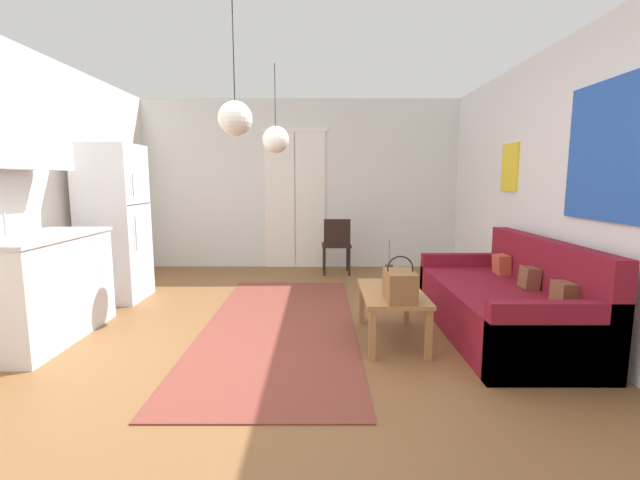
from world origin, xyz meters
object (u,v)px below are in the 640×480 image
at_px(handbag, 401,286).
at_px(refrigerator, 115,223).
at_px(accent_chair, 337,243).
at_px(couch, 509,305).
at_px(bamboo_vase, 389,275).
at_px(coffee_table, 393,298).
at_px(pendant_lamp_near, 236,118).
at_px(pendant_lamp_far, 276,140).

xyz_separation_m(handbag, refrigerator, (-2.98, 1.58, 0.33)).
bearing_deg(accent_chair, refrigerator, 25.62).
relative_size(couch, bamboo_vase, 4.80).
bearing_deg(coffee_table, pendant_lamp_near, -159.05).
distance_m(coffee_table, accent_chair, 2.63).
bearing_deg(bamboo_vase, pendant_lamp_near, -151.50).
relative_size(pendant_lamp_near, pendant_lamp_far, 0.98).
bearing_deg(handbag, pendant_lamp_near, -172.12).
bearing_deg(coffee_table, refrigerator, 156.67).
xyz_separation_m(coffee_table, pendant_lamp_near, (-1.22, -0.47, 1.43)).
distance_m(refrigerator, accent_chair, 2.94).
xyz_separation_m(couch, accent_chair, (-1.43, 2.49, 0.19)).
relative_size(handbag, pendant_lamp_near, 0.39).
bearing_deg(handbag, pendant_lamp_far, 126.92).
relative_size(coffee_table, pendant_lamp_near, 1.00).
bearing_deg(pendant_lamp_far, coffee_table, -47.00).
bearing_deg(pendant_lamp_far, couch, -26.54).
bearing_deg(pendant_lamp_near, couch, 14.16).
xyz_separation_m(coffee_table, bamboo_vase, (0.00, 0.20, 0.16)).
distance_m(coffee_table, pendant_lamp_near, 1.94).
bearing_deg(coffee_table, couch, 5.77).
xyz_separation_m(bamboo_vase, handbag, (0.01, -0.49, 0.02)).
height_order(handbag, accent_chair, accent_chair).
height_order(couch, handbag, couch).
bearing_deg(accent_chair, coffee_table, 96.85).
xyz_separation_m(handbag, accent_chair, (-0.39, 2.90, -0.09)).
bearing_deg(accent_chair, pendant_lamp_near, 73.28).
distance_m(bamboo_vase, handbag, 0.49).
height_order(couch, accent_chair, couch).
bearing_deg(handbag, coffee_table, 91.71).
xyz_separation_m(pendant_lamp_near, pendant_lamp_far, (0.12, 1.65, 0.00)).
relative_size(handbag, refrigerator, 0.20).
relative_size(coffee_table, handbag, 2.58).
bearing_deg(couch, bamboo_vase, 175.15).
xyz_separation_m(bamboo_vase, accent_chair, (-0.38, 2.41, -0.06)).
relative_size(refrigerator, accent_chair, 2.15).
bearing_deg(accent_chair, bamboo_vase, 97.53).
bearing_deg(couch, pendant_lamp_far, 153.46).
xyz_separation_m(couch, coffee_table, (-1.05, -0.11, 0.10)).
distance_m(couch, bamboo_vase, 1.09).
height_order(accent_chair, pendant_lamp_near, pendant_lamp_near).
distance_m(bamboo_vase, refrigerator, 3.18).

